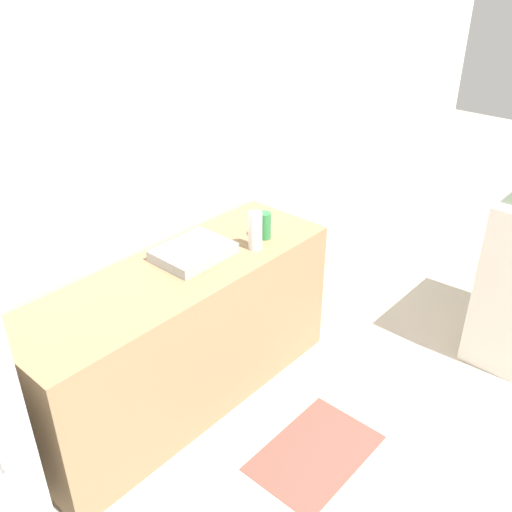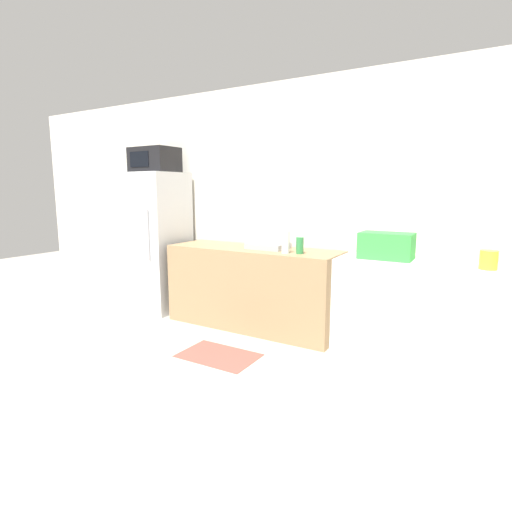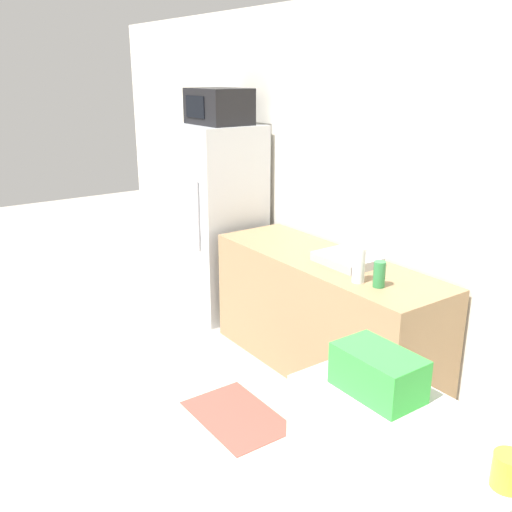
{
  "view_description": "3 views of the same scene",
  "coord_description": "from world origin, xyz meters",
  "px_view_note": "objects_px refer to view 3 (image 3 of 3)",
  "views": [
    {
      "loc": [
        -1.75,
        0.31,
        2.41
      ],
      "look_at": [
        -0.03,
        1.83,
        1.1
      ],
      "focal_mm": 40.0,
      "sensor_mm": 36.0,
      "label": 1
    },
    {
      "loc": [
        2.06,
        -1.27,
        1.47
      ],
      "look_at": [
        0.27,
        1.75,
        0.89
      ],
      "focal_mm": 28.0,
      "sensor_mm": 36.0,
      "label": 2
    },
    {
      "loc": [
        2.69,
        -0.23,
        2.11
      ],
      "look_at": [
        0.01,
        1.65,
        1.04
      ],
      "focal_mm": 40.0,
      "sensor_mm": 36.0,
      "label": 3
    }
  ],
  "objects_px": {
    "bottle_tall": "(359,265)",
    "jar": "(508,471)",
    "bottle_short": "(379,274)",
    "basket": "(378,372)",
    "microwave": "(219,106)",
    "refrigerator": "(221,222)"
  },
  "relations": [
    {
      "from": "bottle_tall",
      "to": "basket",
      "type": "relative_size",
      "value": 0.75
    },
    {
      "from": "basket",
      "to": "jar",
      "type": "xyz_separation_m",
      "value": [
        0.51,
        -0.06,
        -0.03
      ]
    },
    {
      "from": "bottle_tall",
      "to": "bottle_short",
      "type": "xyz_separation_m",
      "value": [
        0.13,
        0.04,
        -0.03
      ]
    },
    {
      "from": "microwave",
      "to": "basket",
      "type": "bearing_deg",
      "value": -22.33
    },
    {
      "from": "microwave",
      "to": "bottle_short",
      "type": "distance_m",
      "value": 2.13
    },
    {
      "from": "bottle_short",
      "to": "basket",
      "type": "bearing_deg",
      "value": -47.36
    },
    {
      "from": "bottle_tall",
      "to": "basket",
      "type": "height_order",
      "value": "basket"
    },
    {
      "from": "microwave",
      "to": "jar",
      "type": "distance_m",
      "value": 3.8
    },
    {
      "from": "bottle_tall",
      "to": "jar",
      "type": "xyz_separation_m",
      "value": [
        1.71,
        -1.17,
        0.15
      ]
    },
    {
      "from": "bottle_short",
      "to": "microwave",
      "type": "bearing_deg",
      "value": 177.67
    },
    {
      "from": "bottle_short",
      "to": "basket",
      "type": "distance_m",
      "value": 1.58
    },
    {
      "from": "refrigerator",
      "to": "basket",
      "type": "distance_m",
      "value": 3.26
    },
    {
      "from": "refrigerator",
      "to": "microwave",
      "type": "relative_size",
      "value": 3.16
    },
    {
      "from": "microwave",
      "to": "bottle_short",
      "type": "relative_size",
      "value": 3.31
    },
    {
      "from": "bottle_short",
      "to": "jar",
      "type": "relative_size",
      "value": 1.67
    },
    {
      "from": "bottle_short",
      "to": "jar",
      "type": "height_order",
      "value": "jar"
    },
    {
      "from": "microwave",
      "to": "bottle_tall",
      "type": "bearing_deg",
      "value": -3.86
    },
    {
      "from": "refrigerator",
      "to": "jar",
      "type": "height_order",
      "value": "refrigerator"
    },
    {
      "from": "bottle_tall",
      "to": "jar",
      "type": "distance_m",
      "value": 2.07
    },
    {
      "from": "basket",
      "to": "jar",
      "type": "bearing_deg",
      "value": -6.6
    },
    {
      "from": "refrigerator",
      "to": "bottle_tall",
      "type": "bearing_deg",
      "value": -3.9
    },
    {
      "from": "jar",
      "to": "microwave",
      "type": "bearing_deg",
      "value": 159.81
    }
  ]
}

